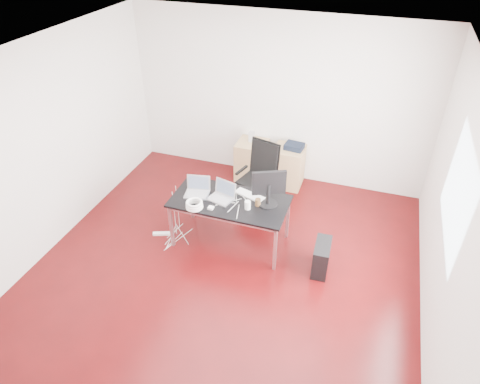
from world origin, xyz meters
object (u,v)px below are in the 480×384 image
(filing_cabinet_right, at_px, (288,166))
(pc_tower, at_px, (321,257))
(filing_cabinet_left, at_px, (252,160))
(desk, at_px, (230,203))
(office_chair, at_px, (259,174))

(filing_cabinet_right, bearing_deg, pc_tower, -64.41)
(filing_cabinet_left, xyz_separation_m, filing_cabinet_right, (0.65, 0.00, 0.00))
(desk, height_order, pc_tower, desk)
(filing_cabinet_right, height_order, pc_tower, filing_cabinet_right)
(filing_cabinet_left, distance_m, pc_tower, 2.47)
(pc_tower, bearing_deg, filing_cabinet_left, 126.85)
(filing_cabinet_right, distance_m, pc_tower, 2.12)
(filing_cabinet_left, relative_size, filing_cabinet_right, 1.00)
(office_chair, relative_size, pc_tower, 2.40)
(desk, xyz_separation_m, pc_tower, (1.34, -0.16, -0.46))
(desk, relative_size, office_chair, 1.48)
(desk, bearing_deg, filing_cabinet_left, 97.49)
(filing_cabinet_left, height_order, pc_tower, filing_cabinet_left)
(filing_cabinet_right, bearing_deg, desk, -103.60)
(desk, distance_m, office_chair, 0.99)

